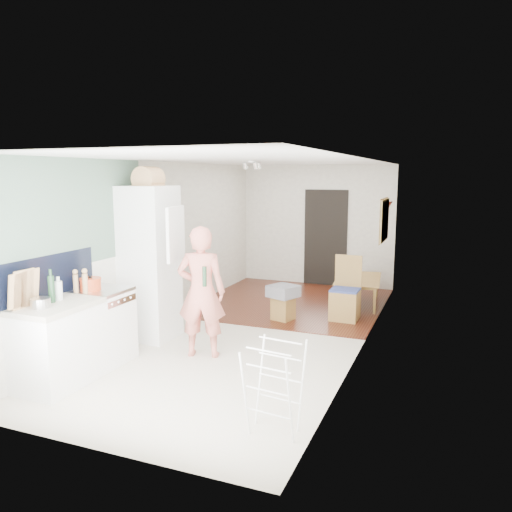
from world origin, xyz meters
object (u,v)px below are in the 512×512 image
Objects in this scene: drying_rack at (274,389)px; dining_table at (359,293)px; person at (201,280)px; stool at (283,308)px; dining_chair at (345,289)px.

dining_table is at bearing 98.81° from drying_rack.
dining_table is (1.42, 3.31, -0.79)m from person.
stool is 3.55m from drying_rack.
drying_rack is at bearing 174.59° from dining_table.
dining_chair is at bearing 99.77° from drying_rack.
dining_table is 4.82m from drying_rack.
drying_rack is (1.05, -3.38, 0.23)m from stool.
dining_table is 1.13× the size of dining_chair.
stool is at bearing -120.55° from person.
person is 2.36× the size of drying_rack.
stool is at bearing 114.93° from drying_rack.
stool is (-0.91, -0.37, -0.32)m from dining_chair.
dining_chair reaches higher than dining_table.
stool is 0.46× the size of drying_rack.
stool is (0.46, 1.88, -0.80)m from person.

